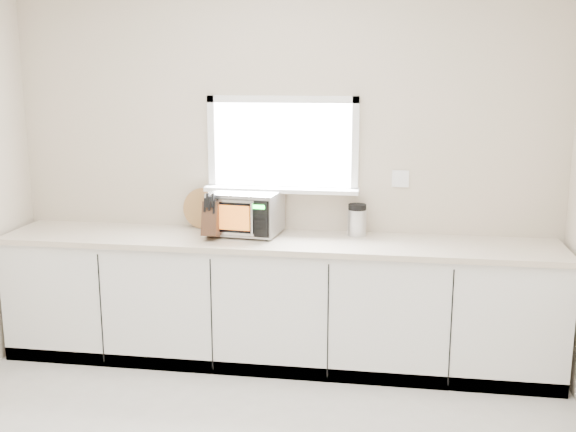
# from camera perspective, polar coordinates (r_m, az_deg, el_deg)

# --- Properties ---
(back_wall) EXTENTS (4.00, 0.17, 2.70)m
(back_wall) POSITION_cam_1_polar(r_m,az_deg,el_deg) (4.93, -0.42, 3.92)
(back_wall) COLOR #B9AE93
(back_wall) RESTS_ON ground
(cabinets) EXTENTS (3.92, 0.60, 0.88)m
(cabinets) POSITION_cam_1_polar(r_m,az_deg,el_deg) (4.87, -0.98, -7.39)
(cabinets) COLOR white
(cabinets) RESTS_ON ground
(countertop) EXTENTS (3.92, 0.64, 0.04)m
(countertop) POSITION_cam_1_polar(r_m,az_deg,el_deg) (4.73, -1.02, -2.17)
(countertop) COLOR beige
(countertop) RESTS_ON cabinets
(microwave) EXTENTS (0.52, 0.45, 0.31)m
(microwave) POSITION_cam_1_polar(r_m,az_deg,el_deg) (4.83, -3.62, 0.33)
(microwave) COLOR black
(microwave) RESTS_ON countertop
(knife_block) EXTENTS (0.11, 0.23, 0.33)m
(knife_block) POSITION_cam_1_polar(r_m,az_deg,el_deg) (4.73, -6.44, -0.24)
(knife_block) COLOR #4A2C1A
(knife_block) RESTS_ON countertop
(cutting_board) EXTENTS (0.30, 0.07, 0.30)m
(cutting_board) POSITION_cam_1_polar(r_m,az_deg,el_deg) (5.06, -7.21, 0.66)
(cutting_board) COLOR #A1703E
(cutting_board) RESTS_ON countertop
(coffee_grinder) EXTENTS (0.15, 0.15, 0.23)m
(coffee_grinder) POSITION_cam_1_polar(r_m,az_deg,el_deg) (4.82, 5.86, -0.31)
(coffee_grinder) COLOR #B9BBC1
(coffee_grinder) RESTS_ON countertop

